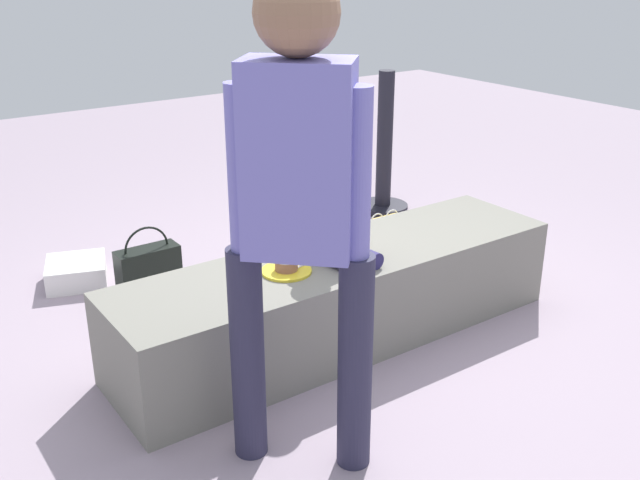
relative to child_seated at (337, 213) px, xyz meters
name	(u,v)px	position (x,y,z in m)	size (l,w,h in m)	color
ground_plane	(341,337)	(0.03, 0.01, -0.65)	(12.00, 12.00, 0.00)	#9E8C9B
concrete_ledge	(341,297)	(0.03, 0.01, -0.43)	(2.21, 0.57, 0.43)	gray
child_seated	(337,213)	(0.00, 0.00, 0.00)	(0.28, 0.33, 0.48)	navy
adult_standing	(299,192)	(-0.61, -0.61, 0.38)	(0.40, 0.39, 1.70)	#282740
cake_plate	(286,268)	(-0.28, -0.01, -0.19)	(0.22, 0.22, 0.07)	yellow
gift_bag	(384,241)	(0.77, 0.58, -0.51)	(0.26, 0.11, 0.33)	gold
railing_post	(384,161)	(1.39, 1.32, -0.29)	(0.36, 0.36, 0.99)	black
water_bottle_near_gift	(295,234)	(0.47, 1.06, -0.55)	(0.07, 0.07, 0.22)	silver
party_cup_red	(346,274)	(0.43, 0.49, -0.59)	(0.07, 0.07, 0.11)	red
cake_box_white	(77,272)	(-0.80, 1.36, -0.58)	(0.32, 0.33, 0.13)	white
handbag_black_leather	(149,269)	(-0.51, 1.02, -0.51)	(0.34, 0.13, 0.38)	black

